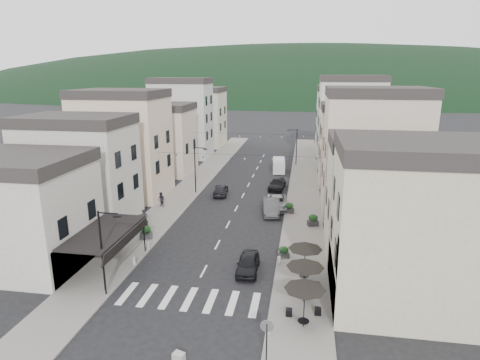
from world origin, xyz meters
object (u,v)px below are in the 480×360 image
object	(u,v)px
parked_car_d	(277,184)
pedestrian_b	(161,200)
pedestrian_a	(144,219)
parked_car_a	(248,264)
parked_car_e	(221,190)
delivery_van	(279,165)
parked_car_b	(271,207)
parked_car_c	(277,202)

from	to	relation	value
parked_car_d	pedestrian_b	xyz separation A→B (m)	(-12.45, -9.70, 0.29)
pedestrian_a	parked_car_a	bearing A→B (deg)	-57.07
parked_car_e	pedestrian_a	xyz separation A→B (m)	(-4.98, -12.44, 0.38)
delivery_van	parked_car_b	bearing A→B (deg)	-93.42
delivery_van	parked_car_e	bearing A→B (deg)	-119.87
parked_car_b	delivery_van	world-z (taller)	delivery_van
parked_car_b	pedestrian_b	xyz separation A→B (m)	(-12.47, -0.05, 0.18)
parked_car_a	parked_car_d	size ratio (longest dim) A/B	0.85
delivery_van	pedestrian_b	world-z (taller)	delivery_van
parked_car_e	pedestrian_b	bearing A→B (deg)	40.33
parked_car_d	pedestrian_a	world-z (taller)	pedestrian_a
parked_car_b	parked_car_d	bearing A→B (deg)	83.28
parked_car_b	parked_car_c	distance (m)	2.04
parked_car_a	delivery_van	world-z (taller)	delivery_van
parked_car_d	pedestrian_b	size ratio (longest dim) A/B	2.74
parked_car_c	pedestrian_b	distance (m)	13.11
delivery_van	parked_car_d	bearing A→B (deg)	-92.18
parked_car_b	pedestrian_b	distance (m)	12.47
parked_car_c	parked_car_e	xyz separation A→B (m)	(-7.32, 3.89, 0.03)
pedestrian_b	delivery_van	bearing A→B (deg)	90.15
pedestrian_a	parked_car_d	bearing A→B (deg)	28.29
parked_car_b	pedestrian_a	xyz separation A→B (m)	(-11.82, -6.57, 0.30)
parked_car_d	pedestrian_a	xyz separation A→B (m)	(-11.79, -16.22, 0.42)
parked_car_c	parked_car_d	world-z (taller)	parked_car_c
parked_car_b	pedestrian_a	size ratio (longest dim) A/B	2.47
parked_car_b	delivery_van	size ratio (longest dim) A/B	1.03
parked_car_d	pedestrian_a	bearing A→B (deg)	-121.59
parked_car_d	pedestrian_a	distance (m)	20.06
parked_car_c	delivery_van	distance (m)	17.54
parked_car_d	pedestrian_a	size ratio (longest dim) A/B	2.40
parked_car_e	pedestrian_a	distance (m)	13.41
parked_car_c	parked_car_d	bearing A→B (deg)	88.69
parked_car_d	parked_car_c	bearing A→B (deg)	-81.82
parked_car_a	parked_car_e	bearing A→B (deg)	106.76
parked_car_b	pedestrian_b	size ratio (longest dim) A/B	2.82
parked_car_d	parked_car_a	bearing A→B (deg)	-87.08
parked_car_a	delivery_van	size ratio (longest dim) A/B	0.85
parked_car_d	delivery_van	size ratio (longest dim) A/B	1.01
parked_car_d	parked_car_e	world-z (taller)	parked_car_e
parked_car_a	pedestrian_a	xyz separation A→B (m)	(-11.18, 6.82, 0.42)
pedestrian_a	parked_car_c	bearing A→B (deg)	9.13
parked_car_b	parked_car_d	size ratio (longest dim) A/B	1.03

